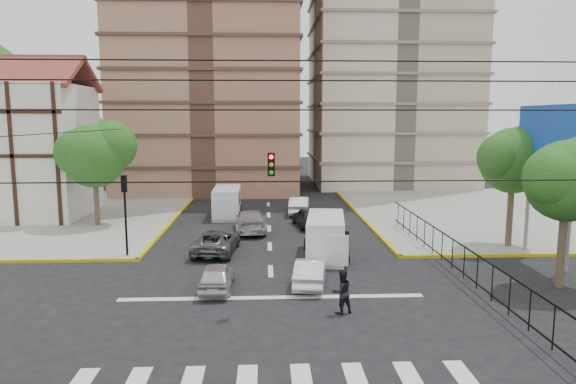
{
  "coord_description": "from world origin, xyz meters",
  "views": [
    {
      "loc": [
        -0.22,
        -19.77,
        7.59
      ],
      "look_at": [
        0.87,
        4.96,
        4.0
      ],
      "focal_mm": 32.0,
      "sensor_mm": 36.0,
      "label": 1
    }
  ],
  "objects": [
    {
      "name": "tudor_building",
      "position": [
        -19.0,
        20.0,
        5.25
      ],
      "size": [
        10.8,
        8.05,
        12.23
      ],
      "color": "silver",
      "rests_on": "ground"
    },
    {
      "name": "crosswalk_stripes",
      "position": [
        0.0,
        -6.0,
        0.01
      ],
      "size": [
        12.0,
        2.4,
        0.01
      ],
      "primitive_type": "cube",
      "color": "silver",
      "rests_on": "ground"
    },
    {
      "name": "pedestrian_crosswalk",
      "position": [
        2.72,
        -0.67,
        0.87
      ],
      "size": [
        1.03,
        0.92,
        1.75
      ],
      "primitive_type": "imported",
      "rotation": [
        0.0,
        0.0,
        3.5
      ],
      "color": "black",
      "rests_on": "ground"
    },
    {
      "name": "car_white_front_right",
      "position": [
        1.8,
        2.82,
        0.62
      ],
      "size": [
        1.89,
        3.94,
        1.25
      ],
      "primitive_type": "imported",
      "rotation": [
        0.0,
        0.0,
        2.99
      ],
      "color": "white",
      "rests_on": "ground"
    },
    {
      "name": "car_white_rear_right",
      "position": [
        2.44,
        20.31,
        0.7
      ],
      "size": [
        1.95,
        4.39,
        1.4
      ],
      "primitive_type": "imported",
      "rotation": [
        0.0,
        0.0,
        3.03
      ],
      "color": "white",
      "rests_on": "ground"
    },
    {
      "name": "ground",
      "position": [
        0.0,
        0.0,
        0.0
      ],
      "size": [
        160.0,
        160.0,
        0.0
      ],
      "primitive_type": "plane",
      "color": "black",
      "rests_on": "ground"
    },
    {
      "name": "tree_park_a",
      "position": [
        13.08,
        2.01,
        5.01
      ],
      "size": [
        4.41,
        3.6,
        6.83
      ],
      "color": "#473828",
      "rests_on": "ground"
    },
    {
      "name": "tree_tudor",
      "position": [
        -11.9,
        16.01,
        5.22
      ],
      "size": [
        5.39,
        4.4,
        7.43
      ],
      "color": "#473828",
      "rests_on": "ground"
    },
    {
      "name": "sidewalk_nw",
      "position": [
        -20.0,
        20.0,
        0.07
      ],
      "size": [
        26.0,
        26.0,
        0.15
      ],
      "primitive_type": "cube",
      "color": "gray",
      "rests_on": "ground"
    },
    {
      "name": "car_darkgrey_mid_right",
      "position": [
        2.76,
        15.33,
        0.71
      ],
      "size": [
        2.32,
        4.4,
        1.43
      ],
      "primitive_type": "imported",
      "rotation": [
        0.0,
        0.0,
        3.3
      ],
      "color": "#232325",
      "rests_on": "ground"
    },
    {
      "name": "stop_line",
      "position": [
        0.0,
        1.2,
        0.01
      ],
      "size": [
        13.0,
        0.4,
        0.01
      ],
      "primitive_type": "cube",
      "color": "silver",
      "rests_on": "ground"
    },
    {
      "name": "park_fence",
      "position": [
        9.0,
        4.5,
        0.0
      ],
      "size": [
        0.1,
        22.5,
        1.66
      ],
      "primitive_type": null,
      "color": "black",
      "rests_on": "ground"
    },
    {
      "name": "billboard",
      "position": [
        14.45,
        6.0,
        6.0
      ],
      "size": [
        0.36,
        6.2,
        8.1
      ],
      "color": "slate",
      "rests_on": "ground"
    },
    {
      "name": "traffic_light_hanging",
      "position": [
        0.0,
        -2.04,
        5.9
      ],
      "size": [
        18.0,
        9.12,
        0.92
      ],
      "color": "black",
      "rests_on": "ground"
    },
    {
      "name": "van_right_lane",
      "position": [
        3.06,
        7.38,
        1.09
      ],
      "size": [
        2.56,
        5.21,
        2.25
      ],
      "rotation": [
        0.0,
        0.0,
        -0.13
      ],
      "color": "silver",
      "rests_on": "ground"
    },
    {
      "name": "car_silver_front_left",
      "position": [
        -2.42,
        2.39,
        0.61
      ],
      "size": [
        1.5,
        3.6,
        1.22
      ],
      "primitive_type": "imported",
      "rotation": [
        0.0,
        0.0,
        3.12
      ],
      "color": "silver",
      "rests_on": "ground"
    },
    {
      "name": "traffic_light_nw",
      "position": [
        -7.8,
        7.8,
        3.11
      ],
      "size": [
        0.28,
        0.22,
        4.4
      ],
      "color": "black",
      "rests_on": "ground"
    },
    {
      "name": "car_silver_rear_left",
      "position": [
        -1.23,
        14.11,
        0.73
      ],
      "size": [
        2.32,
        5.11,
        1.45
      ],
      "primitive_type": "imported",
      "rotation": [
        0.0,
        0.0,
        3.2
      ],
      "color": "#B4B5B9",
      "rests_on": "ground"
    },
    {
      "name": "tree_park_c",
      "position": [
        14.09,
        9.01,
        5.34
      ],
      "size": [
        4.65,
        3.8,
        7.25
      ],
      "color": "#473828",
      "rests_on": "ground"
    },
    {
      "name": "van_left_lane",
      "position": [
        -3.22,
        19.27,
        1.09
      ],
      "size": [
        2.1,
        4.98,
        2.24
      ],
      "rotation": [
        0.0,
        0.0,
        0.01
      ],
      "color": "silver",
      "rests_on": "ground"
    },
    {
      "name": "car_grey_mid_left",
      "position": [
        -3.02,
        8.73,
        0.66
      ],
      "size": [
        2.67,
        4.95,
        1.32
      ],
      "primitive_type": "imported",
      "rotation": [
        0.0,
        0.0,
        3.04
      ],
      "color": "#5B5F63",
      "rests_on": "ground"
    },
    {
      "name": "sidewalk_ne",
      "position": [
        20.0,
        20.0,
        0.07
      ],
      "size": [
        26.0,
        26.0,
        0.15
      ],
      "primitive_type": "cube",
      "color": "gray",
      "rests_on": "ground"
    }
  ]
}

